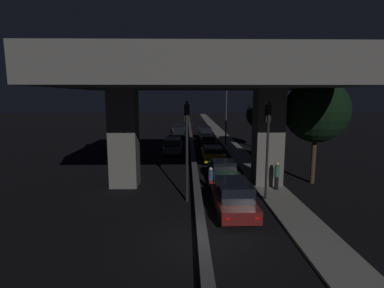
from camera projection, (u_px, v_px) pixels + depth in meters
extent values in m
plane|color=black|center=(202.00, 242.00, 12.43)|extent=(200.00, 200.00, 0.00)
cube|color=#4C4C51|center=(191.00, 134.00, 46.97)|extent=(0.44, 126.00, 0.40)
cube|color=gray|center=(227.00, 141.00, 40.16)|extent=(2.00, 126.00, 0.13)
cube|color=#5B5956|center=(124.00, 138.00, 19.91)|extent=(1.80, 1.71, 6.51)
cube|color=#5B5956|center=(268.00, 138.00, 20.09)|extent=(1.80, 1.71, 6.51)
cube|color=#5B5956|center=(196.00, 73.00, 19.34)|extent=(17.05, 12.49, 1.96)
cube|color=#333335|center=(196.00, 50.00, 19.11)|extent=(17.05, 0.40, 0.90)
cylinder|color=black|center=(187.00, 152.00, 16.83)|extent=(0.14, 0.14, 5.76)
cube|color=black|center=(187.00, 113.00, 16.66)|extent=(0.30, 0.28, 0.95)
sphere|color=red|center=(187.00, 108.00, 16.76)|extent=(0.18, 0.18, 0.18)
sphere|color=black|center=(187.00, 113.00, 16.81)|extent=(0.18, 0.18, 0.18)
sphere|color=black|center=(187.00, 118.00, 16.86)|extent=(0.18, 0.18, 0.18)
cylinder|color=black|center=(267.00, 152.00, 16.91)|extent=(0.14, 0.14, 5.73)
cube|color=black|center=(268.00, 113.00, 16.75)|extent=(0.30, 0.28, 0.95)
sphere|color=red|center=(267.00, 108.00, 16.85)|extent=(0.18, 0.18, 0.18)
sphere|color=black|center=(267.00, 113.00, 16.90)|extent=(0.18, 0.18, 0.18)
sphere|color=black|center=(267.00, 119.00, 16.94)|extent=(0.18, 0.18, 0.18)
cylinder|color=#2D2D30|center=(226.00, 112.00, 36.28)|extent=(0.18, 0.18, 8.28)
cylinder|color=#2D2D30|center=(218.00, 78.00, 35.64)|extent=(2.09, 0.10, 0.10)
ellipsoid|color=#F2B759|center=(209.00, 79.00, 35.64)|extent=(0.56, 0.32, 0.24)
cube|color=#591414|center=(233.00, 202.00, 15.38)|extent=(1.94, 4.48, 0.62)
cube|color=black|center=(234.00, 189.00, 15.27)|extent=(1.68, 2.70, 0.77)
cylinder|color=black|center=(213.00, 198.00, 16.83)|extent=(0.22, 0.64, 0.63)
cylinder|color=black|center=(244.00, 198.00, 16.91)|extent=(0.22, 0.64, 0.63)
cylinder|color=black|center=(220.00, 220.00, 13.95)|extent=(0.22, 0.64, 0.63)
cylinder|color=black|center=(258.00, 219.00, 14.02)|extent=(0.22, 0.64, 0.63)
cube|color=red|center=(228.00, 219.00, 13.15)|extent=(0.18, 0.03, 0.11)
cube|color=red|center=(257.00, 219.00, 13.21)|extent=(0.18, 0.03, 0.11)
cube|color=black|center=(223.00, 171.00, 21.79)|extent=(1.94, 4.56, 0.56)
cube|color=black|center=(223.00, 164.00, 21.59)|extent=(1.65, 1.85, 0.53)
cylinder|color=black|center=(209.00, 170.00, 23.26)|extent=(0.22, 0.67, 0.67)
cylinder|color=black|center=(232.00, 170.00, 23.34)|extent=(0.22, 0.67, 0.67)
cylinder|color=black|center=(213.00, 181.00, 20.32)|extent=(0.22, 0.67, 0.67)
cylinder|color=black|center=(239.00, 180.00, 20.39)|extent=(0.22, 0.67, 0.67)
cube|color=red|center=(218.00, 179.00, 19.51)|extent=(0.18, 0.03, 0.11)
cube|color=red|center=(238.00, 179.00, 19.57)|extent=(0.18, 0.03, 0.11)
cube|color=gold|center=(213.00, 154.00, 28.00)|extent=(1.98, 4.73, 0.64)
cube|color=black|center=(213.00, 149.00, 27.69)|extent=(1.70, 2.28, 0.45)
cylinder|color=black|center=(202.00, 155.00, 29.55)|extent=(0.21, 0.67, 0.67)
cylinder|color=black|center=(220.00, 154.00, 29.62)|extent=(0.21, 0.67, 0.67)
cylinder|color=black|center=(204.00, 161.00, 26.49)|extent=(0.21, 0.67, 0.67)
cylinder|color=black|center=(225.00, 161.00, 26.56)|extent=(0.21, 0.67, 0.67)
cube|color=red|center=(208.00, 159.00, 25.65)|extent=(0.18, 0.03, 0.11)
cube|color=red|center=(223.00, 159.00, 25.70)|extent=(0.18, 0.03, 0.11)
cube|color=black|center=(208.00, 143.00, 34.63)|extent=(1.83, 4.30, 0.75)
cube|color=black|center=(208.00, 138.00, 34.43)|extent=(1.56, 1.74, 0.45)
cylinder|color=black|center=(200.00, 144.00, 36.04)|extent=(0.22, 0.66, 0.65)
cylinder|color=black|center=(214.00, 144.00, 36.11)|extent=(0.22, 0.66, 0.65)
cylinder|color=black|center=(202.00, 148.00, 33.27)|extent=(0.22, 0.66, 0.65)
cylinder|color=black|center=(217.00, 148.00, 33.34)|extent=(0.22, 0.66, 0.65)
cube|color=red|center=(205.00, 146.00, 32.49)|extent=(0.18, 0.03, 0.11)
cube|color=red|center=(216.00, 145.00, 32.54)|extent=(0.18, 0.03, 0.11)
cube|color=gold|center=(205.00, 135.00, 42.28)|extent=(1.81, 4.62, 0.58)
cube|color=black|center=(205.00, 130.00, 42.28)|extent=(1.57, 3.33, 0.92)
cylinder|color=black|center=(199.00, 136.00, 43.78)|extent=(0.22, 0.62, 0.61)
cylinder|color=black|center=(210.00, 136.00, 43.85)|extent=(0.22, 0.62, 0.61)
cylinder|color=black|center=(200.00, 139.00, 40.80)|extent=(0.22, 0.62, 0.61)
cylinder|color=black|center=(212.00, 139.00, 40.88)|extent=(0.22, 0.62, 0.61)
cube|color=red|center=(202.00, 137.00, 39.99)|extent=(0.18, 0.03, 0.11)
cube|color=red|center=(211.00, 137.00, 40.04)|extent=(0.18, 0.03, 0.11)
cube|color=#515459|center=(173.00, 147.00, 31.87)|extent=(1.90, 4.77, 0.63)
cube|color=black|center=(173.00, 141.00, 31.77)|extent=(1.67, 2.87, 0.66)
cylinder|color=black|center=(182.00, 153.00, 30.39)|extent=(0.20, 0.67, 0.67)
cylinder|color=black|center=(163.00, 153.00, 30.35)|extent=(0.20, 0.67, 0.67)
cylinder|color=black|center=(182.00, 148.00, 33.49)|extent=(0.20, 0.67, 0.67)
cylinder|color=black|center=(165.00, 148.00, 33.46)|extent=(0.20, 0.67, 0.67)
cube|color=white|center=(180.00, 145.00, 34.26)|extent=(0.18, 0.03, 0.11)
cube|color=white|center=(168.00, 145.00, 34.24)|extent=(0.18, 0.03, 0.11)
cube|color=black|center=(179.00, 134.00, 43.22)|extent=(1.92, 4.26, 0.58)
cube|color=black|center=(179.00, 129.00, 43.00)|extent=(1.66, 3.08, 0.87)
cylinder|color=black|center=(185.00, 138.00, 41.88)|extent=(0.23, 0.67, 0.66)
cylinder|color=black|center=(173.00, 137.00, 41.92)|extent=(0.23, 0.67, 0.66)
cylinder|color=black|center=(186.00, 135.00, 44.61)|extent=(0.23, 0.67, 0.66)
cylinder|color=black|center=(174.00, 135.00, 44.65)|extent=(0.23, 0.67, 0.66)
cube|color=white|center=(184.00, 133.00, 45.30)|extent=(0.18, 0.04, 0.11)
cube|color=white|center=(176.00, 133.00, 45.33)|extent=(0.18, 0.04, 0.11)
cube|color=#515459|center=(179.00, 128.00, 51.51)|extent=(1.85, 4.70, 0.59)
cube|color=black|center=(179.00, 125.00, 51.66)|extent=(1.55, 2.28, 0.43)
cylinder|color=black|center=(183.00, 131.00, 50.03)|extent=(0.23, 0.62, 0.61)
cylinder|color=black|center=(173.00, 131.00, 50.06)|extent=(0.23, 0.62, 0.61)
cylinder|color=black|center=(184.00, 129.00, 53.05)|extent=(0.23, 0.62, 0.61)
cylinder|color=black|center=(175.00, 129.00, 53.08)|extent=(0.23, 0.62, 0.61)
cube|color=white|center=(183.00, 127.00, 53.81)|extent=(0.18, 0.04, 0.11)
cube|color=white|center=(176.00, 127.00, 53.84)|extent=(0.18, 0.04, 0.11)
cylinder|color=black|center=(210.00, 183.00, 19.97)|extent=(0.08, 0.58, 0.58)
cylinder|color=black|center=(211.00, 188.00, 18.77)|extent=(0.10, 0.58, 0.58)
cube|color=maroon|center=(211.00, 182.00, 19.34)|extent=(0.25, 0.93, 0.32)
cylinder|color=navy|center=(211.00, 175.00, 19.27)|extent=(0.32, 0.32, 0.60)
sphere|color=silver|center=(211.00, 169.00, 19.20)|extent=(0.24, 0.24, 0.24)
cube|color=red|center=(212.00, 185.00, 18.69)|extent=(0.08, 0.03, 0.08)
cylinder|color=black|center=(276.00, 183.00, 19.03)|extent=(0.26, 0.26, 0.85)
cylinder|color=#26593F|center=(277.00, 171.00, 18.91)|extent=(0.30, 0.30, 0.71)
sphere|color=tan|center=(277.00, 164.00, 18.84)|extent=(0.23, 0.23, 0.23)
cylinder|color=#38281C|center=(313.00, 159.00, 20.69)|extent=(0.32, 0.32, 3.44)
sphere|color=black|center=(316.00, 111.00, 20.17)|extent=(4.30, 4.30, 4.30)
cylinder|color=#38281C|center=(259.00, 137.00, 34.32)|extent=(0.31, 0.31, 2.77)
sphere|color=black|center=(260.00, 115.00, 33.92)|extent=(3.19, 3.19, 3.19)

